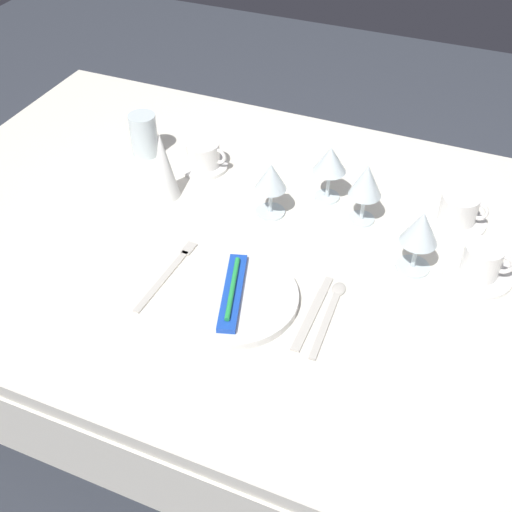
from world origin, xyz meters
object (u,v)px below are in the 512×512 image
coffee_cup_right (459,208)px  napkin_folded (163,165)px  wine_glass_left (330,162)px  drink_tumbler (144,137)px  dinner_knife (312,314)px  coffee_cup_left (204,154)px  fork_outer (169,272)px  coffee_cup_far (483,261)px  toothbrush_package (233,291)px  wine_glass_far (366,183)px  dinner_plate (233,297)px  wine_glass_right (421,230)px  wine_glass_centre (271,180)px  spoon_soup (331,309)px

coffee_cup_right → napkin_folded: (-0.66, -0.16, 0.04)m
coffee_cup_right → napkin_folded: size_ratio=0.62×
wine_glass_left → napkin_folded: bearing=-159.0°
napkin_folded → drink_tumbler: bearing=133.9°
dinner_knife → coffee_cup_left: 0.57m
fork_outer → coffee_cup_left: size_ratio=2.17×
coffee_cup_right → dinner_knife: bearing=-117.9°
dinner_knife → drink_tumbler: bearing=147.2°
coffee_cup_far → dinner_knife: bearing=-140.2°
toothbrush_package → fork_outer: (-0.16, 0.02, -0.02)m
drink_tumbler → napkin_folded: bearing=-46.1°
wine_glass_far → dinner_plate: bearing=-115.5°
wine_glass_right → wine_glass_centre: bearing=170.3°
coffee_cup_right → wine_glass_right: 0.21m
coffee_cup_right → wine_glass_left: size_ratio=0.76×
coffee_cup_right → coffee_cup_far: 0.18m
dinner_plate → wine_glass_left: size_ratio=1.87×
toothbrush_package → coffee_cup_far: size_ratio=2.06×
wine_glass_left → wine_glass_far: size_ratio=0.94×
spoon_soup → coffee_cup_far: bearing=39.7°
spoon_soup → coffee_cup_left: (-0.45, 0.35, 0.04)m
wine_glass_centre → wine_glass_far: size_ratio=0.90×
dinner_plate → coffee_cup_far: coffee_cup_far is taller
dinner_plate → wine_glass_far: wine_glass_far is taller
fork_outer → wine_glass_left: (0.22, 0.38, 0.10)m
toothbrush_package → spoon_soup: 0.20m
dinner_knife → coffee_cup_left: coffee_cup_left is taller
coffee_cup_left → fork_outer: bearing=-74.7°
coffee_cup_left → wine_glass_left: (0.33, -0.00, 0.06)m
fork_outer → coffee_cup_right: coffee_cup_right is taller
coffee_cup_left → wine_glass_far: size_ratio=0.71×
napkin_folded → dinner_plate: bearing=-41.6°
dinner_plate → wine_glass_centre: wine_glass_centre is taller
coffee_cup_far → wine_glass_right: size_ratio=0.70×
toothbrush_package → wine_glass_right: 0.40m
wine_glass_far → spoon_soup: bearing=-85.6°
wine_glass_centre → drink_tumbler: bearing=164.3°
wine_glass_right → toothbrush_package: bearing=-143.1°
spoon_soup → wine_glass_left: bearing=109.1°
toothbrush_package → coffee_cup_far: coffee_cup_far is taller
wine_glass_centre → wine_glass_far: (0.20, 0.06, 0.01)m
coffee_cup_far → wine_glass_far: size_ratio=0.69×
spoon_soup → drink_tumbler: size_ratio=1.92×
toothbrush_package → wine_glass_far: 0.39m
drink_tumbler → napkin_folded: (0.14, -0.14, 0.04)m
dinner_plate → coffee_cup_right: bearing=48.7°
coffee_cup_far → wine_glass_centre: wine_glass_centre is taller
dinner_plate → wine_glass_right: wine_glass_right is taller
toothbrush_package → coffee_cup_right: size_ratio=1.98×
dinner_knife → drink_tumbler: 0.70m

